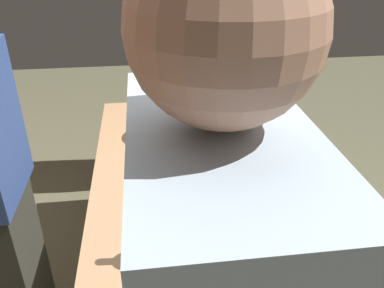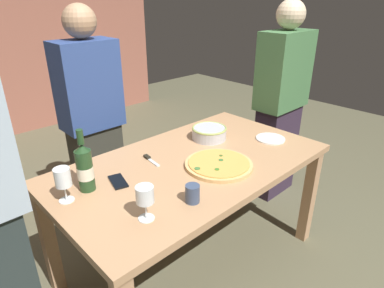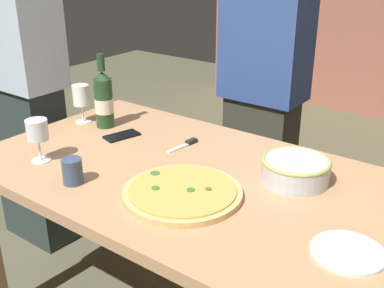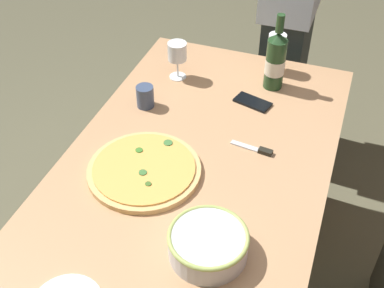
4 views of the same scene
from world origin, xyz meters
TOP-DOWN VIEW (x-y plane):
  - ground_plane at (0.00, 0.00)m, footprint 8.00×8.00m
  - dining_table at (0.00, 0.00)m, footprint 1.60×0.90m
  - brick_wall_back at (0.00, 3.20)m, footprint 3.98×0.16m
  - pizza at (0.07, -0.15)m, footprint 0.38×0.38m
  - serving_bowl at (0.31, 0.16)m, footprint 0.23×0.23m
  - wine_bottle at (-0.58, 0.14)m, footprint 0.08×0.08m
  - wine_glass_near_pizza at (-0.51, -0.25)m, footprint 0.08×0.08m
  - wine_glass_by_bottle at (-0.70, 0.12)m, footprint 0.07×0.07m
  - cup_amber at (-0.28, -0.29)m, footprint 0.07×0.07m
  - side_plate at (0.60, -0.13)m, footprint 0.19×0.19m
  - cell_phone at (-0.44, 0.10)m, footprint 0.11×0.16m
  - pizza_knife at (-0.17, 0.18)m, footprint 0.04×0.16m
  - person_guest_left at (-0.18, 0.83)m, footprint 0.40×0.24m
  - person_guest_right at (1.14, 0.14)m, footprint 0.46×0.24m

SIDE VIEW (x-z plane):
  - ground_plane at x=0.00m, z-range 0.00..0.00m
  - dining_table at x=0.00m, z-range 0.28..1.03m
  - side_plate at x=0.60m, z-range 0.75..0.76m
  - cell_phone at x=-0.44m, z-range 0.75..0.76m
  - pizza_knife at x=-0.17m, z-range 0.75..0.76m
  - pizza at x=0.07m, z-range 0.75..0.78m
  - cup_amber at x=-0.28m, z-range 0.75..0.84m
  - serving_bowl at x=0.31m, z-range 0.75..0.84m
  - person_guest_left at x=-0.18m, z-range 0.01..1.60m
  - person_guest_right at x=1.14m, z-range 0.00..1.61m
  - wine_glass_near_pizza at x=-0.51m, z-range 0.79..0.95m
  - wine_glass_by_bottle at x=-0.70m, z-range 0.79..0.96m
  - wine_bottle at x=-0.58m, z-range 0.71..1.03m
  - brick_wall_back at x=0.00m, z-range 0.00..2.47m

